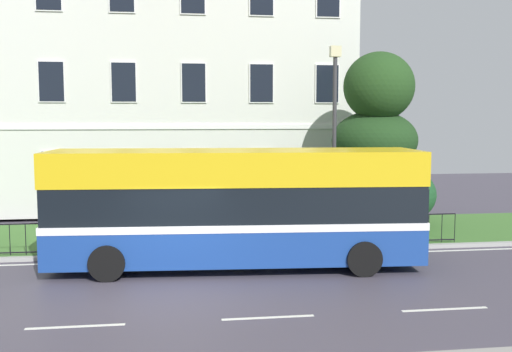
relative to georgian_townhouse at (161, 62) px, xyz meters
name	(u,v)px	position (x,y,z in m)	size (l,w,h in m)	color
ground_plane	(174,284)	(0.55, -15.28, -7.06)	(60.00, 56.00, 0.18)	#443F4C
georgian_townhouse	(161,62)	(0.00, 0.00, 0.00)	(17.43, 11.04, 13.79)	silver
iron_verge_railing	(156,235)	(0.00, -11.95, -6.43)	(19.72, 0.04, 0.97)	black
evergreen_tree	(377,159)	(8.34, -8.42, -4.40)	(4.44, 4.44, 6.77)	#423328
single_decker_bus	(236,206)	(2.31, -13.80, -5.29)	(10.53, 3.24, 3.35)	navy
street_lamp_post	(334,129)	(5.99, -10.76, -3.18)	(0.36, 0.24, 6.53)	#333338
litter_bin	(104,229)	(-1.66, -11.26, -6.34)	(0.50, 0.50, 1.17)	#23472D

